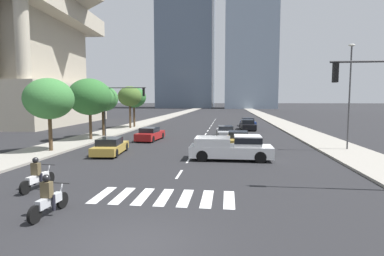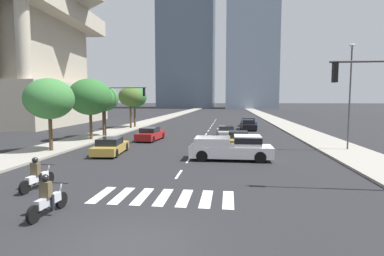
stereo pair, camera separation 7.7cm
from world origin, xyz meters
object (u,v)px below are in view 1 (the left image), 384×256
object	(u,v)px
street_lamp_east	(350,89)
motorcycle_trailing	(37,177)
motorcycle_lead	(49,199)
street_tree_second	(90,97)
sedan_silver_1	(225,132)
street_tree_nearest	(49,99)
street_tree_fifth	(134,97)
pickup_truck	(235,148)
sedan_gold_3	(238,139)
street_tree_third	(103,99)
sedan_red_5	(150,134)
sedan_blue_4	(248,122)
sedan_gold_0	(110,147)
sedan_black_2	(248,125)
traffic_signal_far	(120,100)

from	to	relation	value
street_lamp_east	motorcycle_trailing	bearing A→B (deg)	-144.71
motorcycle_lead	street_tree_second	distance (m)	21.00
sedan_silver_1	street_tree_nearest	xyz separation A→B (m)	(-13.38, -11.21, 3.55)
street_tree_second	street_tree_fifth	size ratio (longest dim) A/B	1.04
pickup_truck	sedan_gold_3	xyz separation A→B (m)	(0.41, 6.40, -0.23)
pickup_truck	sedan_gold_3	size ratio (longest dim) A/B	1.27
street_tree_second	street_tree_third	bearing A→B (deg)	90.00
street_lamp_east	street_tree_nearest	size ratio (longest dim) A/B	1.48
sedan_silver_1	street_tree_third	bearing A→B (deg)	-90.22
street_lamp_east	motorcycle_lead	bearing A→B (deg)	-134.99
sedan_red_5	street_tree_second	xyz separation A→B (m)	(-5.87, -0.85, 3.75)
pickup_truck	sedan_gold_3	distance (m)	6.42
sedan_blue_4	street_tree_third	distance (m)	23.16
sedan_silver_1	street_tree_second	bearing A→B (deg)	-77.23
sedan_gold_0	sedan_blue_4	xyz separation A→B (m)	(11.82, 26.01, 0.03)
sedan_red_5	street_tree_nearest	world-z (taller)	street_tree_nearest
street_tree_second	street_tree_third	world-z (taller)	street_tree_second
sedan_gold_0	sedan_silver_1	bearing A→B (deg)	-41.93
sedan_blue_4	street_tree_nearest	distance (m)	30.92
sedan_gold_0	sedan_blue_4	size ratio (longest dim) A/B	1.02
street_tree_nearest	street_tree_fifth	world-z (taller)	street_tree_fifth
sedan_blue_4	street_tree_fifth	xyz separation A→B (m)	(-16.71, -4.38, 3.84)
pickup_truck	street_tree_third	bearing A→B (deg)	141.03
motorcycle_trailing	sedan_red_5	distance (m)	17.22
sedan_red_5	street_tree_nearest	bearing A→B (deg)	148.20
sedan_gold_3	street_tree_fifth	size ratio (longest dim) A/B	0.75
sedan_gold_0	street_tree_fifth	size ratio (longest dim) A/B	0.78
street_tree_nearest	sedan_silver_1	bearing A→B (deg)	39.96
sedan_black_2	sedan_red_5	xyz separation A→B (m)	(-10.43, -12.23, -0.03)
traffic_signal_far	sedan_black_2	bearing A→B (deg)	36.27
sedan_gold_0	street_tree_fifth	distance (m)	22.52
motorcycle_trailing	street_tree_second	bearing A→B (deg)	21.26
sedan_blue_4	street_tree_nearest	xyz separation A→B (m)	(-16.71, -25.77, 3.54)
sedan_blue_4	street_tree_second	world-z (taller)	street_tree_second
motorcycle_lead	street_tree_nearest	size ratio (longest dim) A/B	0.38
motorcycle_lead	sedan_gold_0	size ratio (longest dim) A/B	0.46
sedan_silver_1	sedan_gold_3	xyz separation A→B (m)	(1.16, -6.15, 0.00)
motorcycle_lead	sedan_red_5	size ratio (longest dim) A/B	0.45
sedan_blue_4	street_tree_second	distance (m)	25.42
sedan_silver_1	street_tree_third	xyz separation A→B (m)	(-13.38, -1.06, 3.61)
sedan_black_2	traffic_signal_far	xyz separation A→B (m)	(-14.14, -10.38, 3.39)
pickup_truck	motorcycle_trailing	bearing A→B (deg)	-138.32
sedan_black_2	street_tree_second	distance (m)	21.23
street_tree_fifth	sedan_gold_3	bearing A→B (deg)	-48.31
sedan_silver_1	motorcycle_lead	bearing A→B (deg)	-19.00
sedan_black_2	street_tree_third	size ratio (longest dim) A/B	0.89
pickup_truck	sedan_gold_0	world-z (taller)	pickup_truck
motorcycle_lead	sedan_black_2	xyz separation A→B (m)	(8.88, 32.36, 0.05)
sedan_red_5	street_tree_third	world-z (taller)	street_tree_third
sedan_gold_0	street_tree_fifth	xyz separation A→B (m)	(-4.89, 21.64, 3.87)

